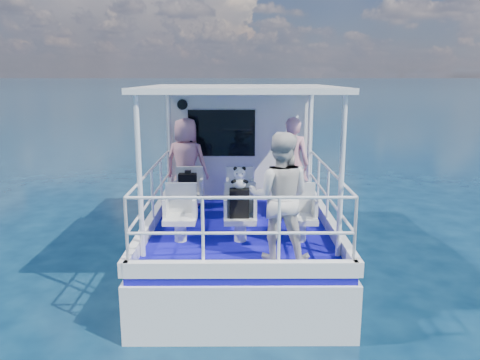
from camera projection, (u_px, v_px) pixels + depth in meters
name	position (u px, v px, depth m)	size (l,w,h in m)	color
ground	(240.00, 267.00, 8.33)	(2000.00, 2000.00, 0.00)	#071C33
hull	(240.00, 247.00, 9.31)	(3.00, 7.00, 1.60)	white
deck	(240.00, 206.00, 9.12)	(2.90, 6.90, 0.10)	#110A94
cabin	(239.00, 139.00, 10.14)	(2.85, 2.00, 2.20)	white
canopy	(240.00, 88.00, 7.46)	(3.00, 3.20, 0.08)	white
canopy_posts	(240.00, 159.00, 7.65)	(2.77, 2.97, 2.20)	white
railings	(240.00, 200.00, 7.47)	(2.84, 3.59, 1.00)	white
seat_port_fwd	(189.00, 206.00, 8.29)	(0.48, 0.46, 0.38)	silver
seat_center_fwd	(240.00, 205.00, 8.29)	(0.48, 0.46, 0.38)	silver
seat_stbd_fwd	(291.00, 205.00, 8.30)	(0.48, 0.46, 0.38)	silver
seat_port_aft	(180.00, 229.00, 7.02)	(0.48, 0.46, 0.38)	silver
seat_center_aft	(240.00, 229.00, 7.02)	(0.48, 0.46, 0.38)	silver
seat_stbd_aft	(300.00, 229.00, 7.03)	(0.48, 0.46, 0.38)	silver
passenger_port_fwd	(186.00, 163.00, 8.78)	(0.63, 0.45, 1.69)	#CA828C
passenger_stbd_fwd	(292.00, 163.00, 8.65)	(0.62, 0.41, 1.71)	pink
passenger_stbd_aft	(280.00, 197.00, 6.19)	(0.84, 0.66, 1.73)	silver
backpack_port	(188.00, 185.00, 8.12)	(0.31, 0.17, 0.40)	black
backpack_center	(239.00, 203.00, 6.90)	(0.29, 0.16, 0.43)	black
compact_camera	(188.00, 172.00, 8.06)	(0.11, 0.06, 0.06)	black
panda	(240.00, 178.00, 6.84)	(0.21, 0.18, 0.33)	silver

